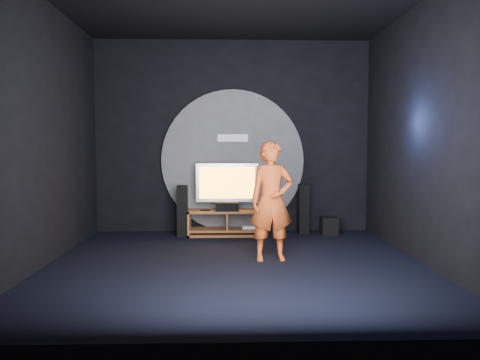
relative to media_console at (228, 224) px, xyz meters
name	(u,v)px	position (x,y,z in m)	size (l,w,h in m)	color
floor	(236,264)	(0.10, -2.05, -0.20)	(5.00, 5.00, 0.00)	black
back_wall	(233,137)	(0.10, 0.45, 1.55)	(5.00, 0.04, 3.50)	black
front_wall	(242,122)	(0.10, -4.55, 1.55)	(5.00, 0.04, 3.50)	black
left_wall	(42,132)	(-2.40, -2.05, 1.55)	(0.04, 5.00, 3.50)	black
right_wall	(425,132)	(2.60, -2.05, 1.55)	(0.04, 5.00, 3.50)	black
wall_disc_panel	(233,161)	(0.10, 0.39, 1.11)	(2.60, 0.11, 2.60)	#515156
media_console	(228,224)	(0.00, 0.00, 0.00)	(1.37, 0.45, 0.45)	#A05831
tv	(227,184)	(-0.01, 0.07, 0.70)	(1.10, 0.22, 0.82)	silver
center_speaker	(227,207)	(-0.01, -0.15, 0.33)	(0.40, 0.15, 0.15)	black
remote	(205,210)	(-0.38, -0.12, 0.27)	(0.18, 0.05, 0.02)	black
tower_speaker_left	(182,211)	(-0.79, -0.06, 0.25)	(0.18, 0.20, 0.89)	black
tower_speaker_right	(304,209)	(1.37, 0.12, 0.25)	(0.18, 0.20, 0.89)	black
subwoofer	(329,226)	(1.81, 0.00, -0.04)	(0.28, 0.28, 0.31)	black
player	(272,201)	(0.60, -1.83, 0.62)	(0.60, 0.39, 1.64)	#CD4D1C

